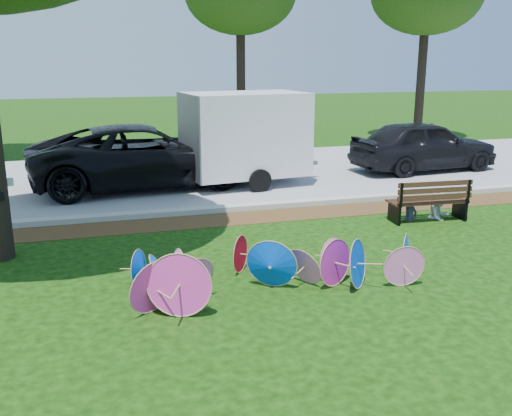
{
  "coord_description": "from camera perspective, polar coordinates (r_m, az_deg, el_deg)",
  "views": [
    {
      "loc": [
        -2.07,
        -6.94,
        3.36
      ],
      "look_at": [
        0.5,
        2.0,
        0.9
      ],
      "focal_mm": 40.0,
      "sensor_mm": 36.0,
      "label": 1
    }
  ],
  "objects": [
    {
      "name": "park_bench",
      "position": [
        12.59,
        16.74,
        0.8
      ],
      "size": [
        1.74,
        0.75,
        0.89
      ],
      "primitive_type": null,
      "rotation": [
        0.0,
        0.0,
        -0.06
      ],
      "color": "black",
      "rests_on": "ground"
    },
    {
      "name": "person_right",
      "position": [
        12.79,
        17.99,
        1.5
      ],
      "size": [
        0.65,
        0.57,
        1.15
      ],
      "primitive_type": "imported",
      "rotation": [
        0.0,
        0.0,
        0.27
      ],
      "color": "silver",
      "rests_on": "ground"
    },
    {
      "name": "ground",
      "position": [
        7.98,
        0.53,
        -10.08
      ],
      "size": [
        90.0,
        90.0,
        0.0
      ],
      "primitive_type": "plane",
      "color": "black",
      "rests_on": "ground"
    },
    {
      "name": "curb",
      "position": [
        12.75,
        -6.15,
        -0.27
      ],
      "size": [
        90.0,
        0.3,
        0.12
      ],
      "primitive_type": "cube",
      "color": "#B7B5AD",
      "rests_on": "ground"
    },
    {
      "name": "cargo_trailer",
      "position": [
        15.36,
        -1.08,
        7.43
      ],
      "size": [
        3.31,
        2.31,
        2.77
      ],
      "primitive_type": "cube",
      "rotation": [
        0.0,
        0.0,
        0.12
      ],
      "color": "silver",
      "rests_on": "ground"
    },
    {
      "name": "mulch_strip",
      "position": [
        12.1,
        -5.56,
        -1.35
      ],
      "size": [
        90.0,
        1.0,
        0.01
      ],
      "primitive_type": "cube",
      "color": "#472D16",
      "rests_on": "ground"
    },
    {
      "name": "black_van",
      "position": [
        15.44,
        -11.02,
        5.11
      ],
      "size": [
        6.19,
        3.28,
        1.66
      ],
      "primitive_type": "imported",
      "rotation": [
        0.0,
        0.0,
        1.66
      ],
      "color": "black",
      "rests_on": "ground"
    },
    {
      "name": "street",
      "position": [
        16.76,
        -8.64,
        3.1
      ],
      "size": [
        90.0,
        8.0,
        0.01
      ],
      "primitive_type": "cube",
      "color": "gray",
      "rests_on": "ground"
    },
    {
      "name": "dark_pickup",
      "position": [
        18.15,
        16.43,
        6.02
      ],
      "size": [
        4.65,
        2.16,
        1.54
      ],
      "primitive_type": "imported",
      "rotation": [
        0.0,
        0.0,
        1.65
      ],
      "color": "black",
      "rests_on": "ground"
    },
    {
      "name": "person_left",
      "position": [
        12.44,
        15.28,
        0.99
      ],
      "size": [
        0.42,
        0.34,
        1.0
      ],
      "primitive_type": "imported",
      "rotation": [
        0.0,
        0.0,
        0.33
      ],
      "color": "#333646",
      "rests_on": "ground"
    },
    {
      "name": "parasol_pile",
      "position": [
        8.33,
        -0.23,
        -6.19
      ],
      "size": [
        4.73,
        1.85,
        0.9
      ],
      "color": "#D529A1",
      "rests_on": "ground"
    }
  ]
}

